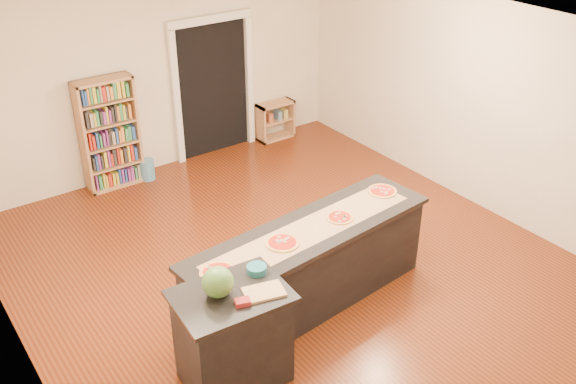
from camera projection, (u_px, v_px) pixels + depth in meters
room at (299, 167)px, 6.89m from camera, size 6.00×7.00×2.80m
doorway at (213, 80)px, 9.91m from camera, size 1.40×0.09×2.21m
kitchen_island at (309, 267)px, 6.86m from camera, size 2.91×0.79×0.96m
side_counter at (233, 337)px, 5.87m from camera, size 1.01×0.74×1.00m
bookshelf at (110, 134)px, 9.07m from camera, size 0.82×0.29×1.63m
low_shelf at (276, 120)px, 10.77m from camera, size 0.64×0.27×0.64m
waste_bin at (147, 170)px, 9.55m from camera, size 0.21×0.21×0.31m
kraft_paper at (311, 230)px, 6.61m from camera, size 2.55×0.68×0.00m
watermelon at (218, 282)px, 5.55m from camera, size 0.28×0.28×0.28m
cutting_board at (264, 292)px, 5.64m from camera, size 0.40×0.32×0.02m
package_red at (243, 302)px, 5.50m from camera, size 0.15×0.13×0.05m
package_teal at (257, 269)px, 5.89m from camera, size 0.19×0.19×0.07m
pizza_a at (218, 272)px, 5.96m from camera, size 0.33×0.33×0.02m
pizza_b at (282, 243)px, 6.39m from camera, size 0.33×0.33×0.02m
pizza_c at (340, 217)px, 6.81m from camera, size 0.29×0.29×0.02m
pizza_d at (382, 191)px, 7.31m from camera, size 0.33×0.33×0.02m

